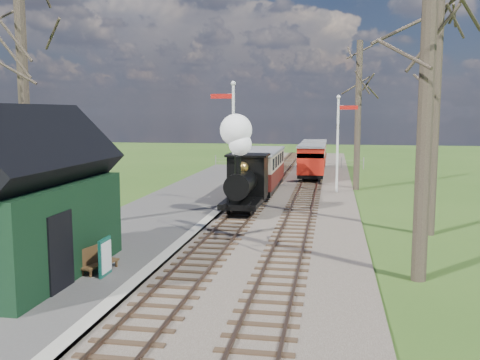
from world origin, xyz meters
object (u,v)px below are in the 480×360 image
object	(u,v)px
semaphore_near	(232,136)
locomotive	(243,171)
sign_board	(105,257)
station_shed	(26,202)
red_carriage_b	(314,155)
coach	(261,169)
bench	(97,259)
semaphore_far	(339,136)
red_carriage_a	(312,161)
person	(106,230)

from	to	relation	value
semaphore_near	locomotive	size ratio (longest dim) A/B	1.39
locomotive	sign_board	world-z (taller)	locomotive
sign_board	station_shed	bearing A→B (deg)	-171.19
semaphore_near	red_carriage_b	distance (m)	17.98
coach	locomotive	bearing A→B (deg)	-90.11
station_shed	sign_board	world-z (taller)	station_shed
red_carriage_b	bench	xyz separation A→B (m)	(-5.19, -28.82, -0.83)
sign_board	bench	xyz separation A→B (m)	(-0.41, 0.37, -0.18)
locomotive	coach	distance (m)	6.09
semaphore_far	bench	bearing A→B (deg)	-111.93
semaphore_near	station_shed	bearing A→B (deg)	-106.38
semaphore_near	locomotive	xyz separation A→B (m)	(0.76, -1.19, -1.56)
red_carriage_a	sign_board	size ratio (longest dim) A/B	4.37
semaphore_near	red_carriage_b	xyz separation A→B (m)	(3.37, 17.52, -2.24)
semaphore_far	locomotive	bearing A→B (deg)	-121.40
semaphore_near	coach	xyz separation A→B (m)	(0.77, 4.88, -2.11)
locomotive	semaphore_near	bearing A→B (deg)	122.58
red_carriage_a	bench	world-z (taller)	red_carriage_a
locomotive	coach	bearing A→B (deg)	89.89
station_shed	red_carriage_b	distance (m)	30.33
red_carriage_b	person	size ratio (longest dim) A/B	3.04
semaphore_near	coach	bearing A→B (deg)	81.04
sign_board	bench	distance (m)	0.58
semaphore_near	person	distance (m)	10.04
semaphore_near	sign_board	distance (m)	12.11
sign_board	person	size ratio (longest dim) A/B	0.70
coach	person	world-z (taller)	coach
semaphore_near	bench	world-z (taller)	semaphore_near
station_shed	sign_board	size ratio (longest dim) A/B	5.94
station_shed	coach	xyz separation A→B (m)	(4.30, 16.88, -0.75)
semaphore_near	bench	distance (m)	11.86
semaphore_far	red_carriage_a	world-z (taller)	semaphore_far
semaphore_near	bench	size ratio (longest dim) A/B	4.58
red_carriage_a	person	bearing A→B (deg)	-105.07
person	semaphore_near	bearing A→B (deg)	-14.02
locomotive	station_shed	bearing A→B (deg)	-111.61
coach	bench	world-z (taller)	coach
semaphore_far	bench	size ratio (longest dim) A/B	4.21
red_carriage_b	person	bearing A→B (deg)	-102.09
semaphore_far	red_carriage_a	xyz separation A→B (m)	(-1.77, 6.02, -1.97)
station_shed	red_carriage_a	bearing A→B (deg)	73.98
bench	person	distance (m)	2.05
red_carriage_a	person	world-z (taller)	red_carriage_a
semaphore_near	sign_board	xyz separation A→B (m)	(-1.41, -11.67, -2.89)
sign_board	coach	bearing A→B (deg)	82.48
red_carriage_a	red_carriage_b	world-z (taller)	same
semaphore_near	locomotive	bearing A→B (deg)	-57.42
red_carriage_b	sign_board	size ratio (longest dim) A/B	4.37
semaphore_far	locomotive	distance (m)	8.52
red_carriage_b	sign_board	xyz separation A→B (m)	(-4.78, -29.19, -0.65)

